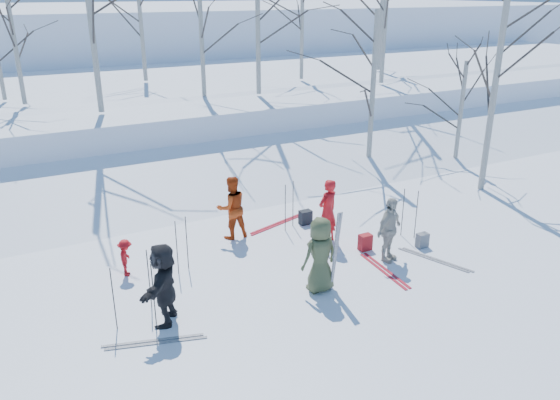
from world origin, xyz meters
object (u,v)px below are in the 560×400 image
skier_cream_east (389,230)px  skier_red_north (328,211)px  backpack_red (365,242)px  backpack_dark (305,217)px  dog (320,238)px  skier_redor_behind (232,208)px  skier_red_seated (126,258)px  backpack_grey (422,240)px  skier_olive_center (320,255)px  skier_grey_west (164,284)px

skier_cream_east → skier_red_north: bearing=94.0°
backpack_red → backpack_dark: (-0.52, 2.14, -0.01)m
skier_cream_east → backpack_red: bearing=80.3°
backpack_red → skier_cream_east: bearing=-78.8°
dog → skier_redor_behind: bearing=-47.1°
skier_redor_behind → backpack_dark: bearing=175.8°
skier_redor_behind → skier_cream_east: bearing=133.0°
skier_redor_behind → skier_red_north: bearing=145.8°
skier_redor_behind → backpack_red: bearing=139.3°
dog → backpack_red: 1.16m
skier_red_north → skier_cream_east: 1.76m
skier_red_seated → skier_cream_east: (5.84, -2.21, 0.36)m
skier_red_north → backpack_dark: 1.42m
skier_red_north → skier_redor_behind: bearing=-50.0°
skier_red_north → backpack_grey: (2.00, -1.44, -0.67)m
skier_red_seated → dog: skier_red_seated is taller
skier_olive_center → skier_red_seated: (-3.61, 2.65, -0.41)m
skier_red_north → skier_red_seated: (-5.09, 0.61, -0.41)m
backpack_red → backpack_grey: (1.40, -0.56, -0.02)m
skier_red_north → skier_red_seated: bearing=-23.2°
skier_cream_east → backpack_red: size_ratio=3.88×
backpack_grey → backpack_dark: 3.31m
skier_cream_east → dog: skier_cream_east is taller
skier_grey_west → backpack_red: skier_grey_west is taller
skier_red_seated → backpack_red: bearing=-85.1°
backpack_grey → skier_red_north: bearing=144.3°
skier_olive_center → skier_cream_east: size_ratio=1.06×
skier_olive_center → skier_redor_behind: size_ratio=1.00×
backpack_grey → backpack_dark: size_ratio=0.95×
dog → backpack_red: size_ratio=1.32×
skier_olive_center → backpack_dark: size_ratio=4.30×
skier_grey_west → backpack_red: bearing=130.2°
backpack_red → backpack_grey: size_ratio=1.11×
skier_red_seated → skier_grey_west: skier_grey_west is taller
skier_red_seated → skier_cream_east: bearing=-91.1°
skier_red_north → skier_grey_west: skier_red_north is taller
backpack_dark → backpack_red: bearing=-76.3°
skier_redor_behind → skier_red_seated: (-2.99, -0.79, -0.41)m
skier_olive_center → skier_redor_behind: 3.49m
skier_cream_east → backpack_dark: skier_cream_east is taller
backpack_dark → skier_grey_west: bearing=-149.2°
skier_grey_west → dog: 4.83m
skier_red_seated → backpack_dark: (5.17, 0.65, -0.25)m
skier_grey_west → backpack_red: 5.53m
skier_red_seated → backpack_red: skier_red_seated is taller
skier_redor_behind → backpack_grey: size_ratio=4.51×
backpack_grey → backpack_red: bearing=158.3°
skier_red_seated → backpack_dark: skier_red_seated is taller
skier_red_seated → backpack_dark: bearing=-63.2°
skier_cream_east → dog: 1.88m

